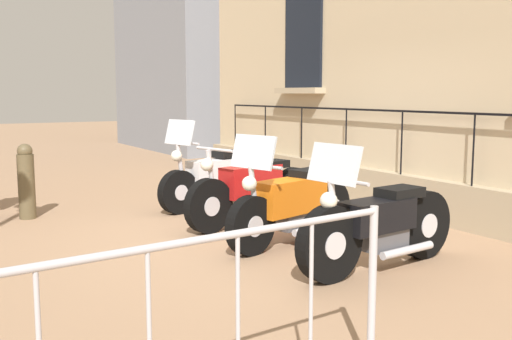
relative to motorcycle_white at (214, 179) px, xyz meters
The scene contains 8 objects.
ground_plane 1.88m from the motorcycle_white, 81.05° to the left, with size 60.00×60.00×0.00m, color #9E7A5B.
motorcycle_white is the anchor object (origin of this frame).
motorcycle_red 1.25m from the motorcycle_white, 88.27° to the left, with size 2.20×0.80×1.05m.
motorcycle_orange 2.38m from the motorcycle_white, 85.83° to the left, with size 2.02×0.85×1.29m.
motorcycle_black 3.65m from the motorcycle_white, 89.70° to the left, with size 2.07×0.73×1.27m.
crowd_barrier 6.03m from the motorcycle_white, 62.73° to the left, with size 2.52×0.27×1.05m.
bollard 2.64m from the motorcycle_white, 13.53° to the right, with size 0.23×0.23×1.04m.
distant_building 10.88m from the motorcycle_white, 113.39° to the right, with size 3.31×5.97×8.78m.
Camera 1 is at (3.62, 6.08, 1.72)m, focal length 41.31 mm.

